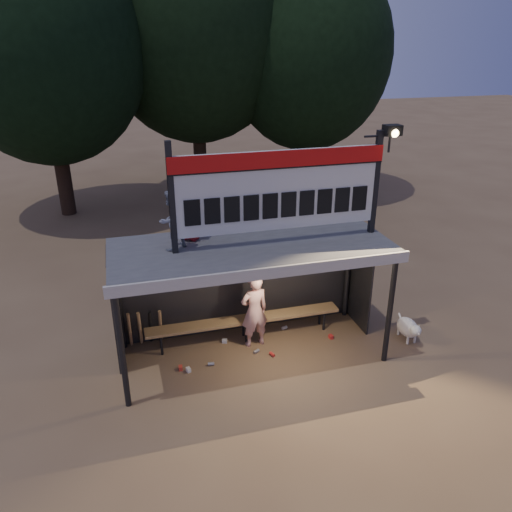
{
  "coord_description": "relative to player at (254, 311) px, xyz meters",
  "views": [
    {
      "loc": [
        -2.12,
        -7.95,
        5.69
      ],
      "look_at": [
        0.2,
        0.4,
        1.9
      ],
      "focal_mm": 35.0,
      "sensor_mm": 36.0,
      "label": 1
    }
  ],
  "objects": [
    {
      "name": "tree_mid",
      "position": [
        0.86,
        11.2,
        5.39
      ],
      "size": [
        7.22,
        7.22,
        10.36
      ],
      "color": "black",
      "rests_on": "ground"
    },
    {
      "name": "player",
      "position": [
        0.0,
        0.0,
        0.0
      ],
      "size": [
        0.61,
        0.45,
        1.55
      ],
      "primitive_type": "imported",
      "rotation": [
        0.0,
        0.0,
        3.29
      ],
      "color": "white",
      "rests_on": "ground"
    },
    {
      "name": "tree_left",
      "position": [
        -4.14,
        9.7,
        4.74
      ],
      "size": [
        6.46,
        6.46,
        9.27
      ],
      "color": "black",
      "rests_on": "ground"
    },
    {
      "name": "scoreboard_assembly",
      "position": [
        0.42,
        -0.3,
        2.55
      ],
      "size": [
        4.1,
        0.27,
        1.99
      ],
      "color": "black",
      "rests_on": "dugout_shelter"
    },
    {
      "name": "child_a",
      "position": [
        -1.5,
        -0.13,
        2.08
      ],
      "size": [
        0.65,
        0.64,
        1.06
      ],
      "primitive_type": "imported",
      "rotation": [
        0.0,
        0.0,
        3.84
      ],
      "color": "gray",
      "rests_on": "dugout_shelter"
    },
    {
      "name": "ground",
      "position": [
        -0.14,
        -0.3,
        -0.77
      ],
      "size": [
        80.0,
        80.0,
        0.0
      ],
      "primitive_type": "plane",
      "color": "brown",
      "rests_on": "ground"
    },
    {
      "name": "tree_right",
      "position": [
        4.86,
        10.2,
        4.42
      ],
      "size": [
        6.08,
        6.08,
        8.72
      ],
      "color": "#2F2115",
      "rests_on": "ground"
    },
    {
      "name": "bench",
      "position": [
        -0.14,
        0.25,
        -0.34
      ],
      "size": [
        4.0,
        0.35,
        0.48
      ],
      "color": "olive",
      "rests_on": "ground"
    },
    {
      "name": "dog",
      "position": [
        3.08,
        -0.68,
        -0.49
      ],
      "size": [
        0.36,
        0.81,
        0.49
      ],
      "color": "beige",
      "rests_on": "ground"
    },
    {
      "name": "litter",
      "position": [
        -0.26,
        -0.24,
        -0.74
      ],
      "size": [
        3.22,
        1.03,
        0.08
      ],
      "color": "red",
      "rests_on": "ground"
    },
    {
      "name": "child_b",
      "position": [
        -1.15,
        0.23,
        2.03
      ],
      "size": [
        0.56,
        0.54,
        0.97
      ],
      "primitive_type": "imported",
      "rotation": [
        0.0,
        0.0,
        2.45
      ],
      "color": "maroon",
      "rests_on": "dugout_shelter"
    },
    {
      "name": "dugout_shelter",
      "position": [
        -0.14,
        -0.05,
        1.07
      ],
      "size": [
        5.1,
        2.08,
        2.32
      ],
      "color": "#424245",
      "rests_on": "ground"
    },
    {
      "name": "bats",
      "position": [
        -2.1,
        0.52,
        -0.34
      ],
      "size": [
        0.67,
        0.35,
        0.84
      ],
      "color": "olive",
      "rests_on": "ground"
    }
  ]
}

